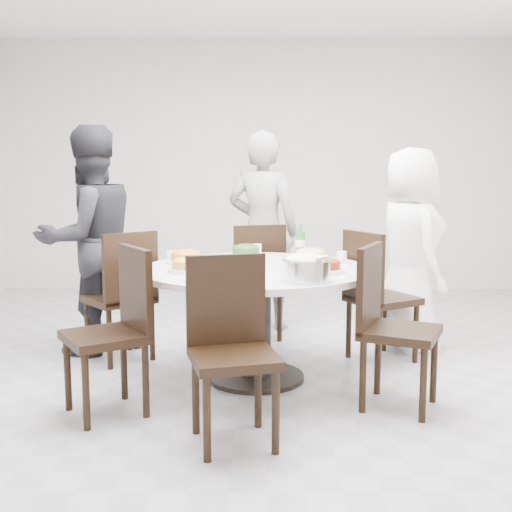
{
  "coord_description": "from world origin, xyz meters",
  "views": [
    {
      "loc": [
        -0.01,
        -4.28,
        1.41
      ],
      "look_at": [
        -0.06,
        -0.12,
        0.82
      ],
      "focal_mm": 45.0,
      "sensor_mm": 36.0,
      "label": 1
    }
  ],
  "objects_px": {
    "chair_n": "(254,281)",
    "beverage_bottle": "(300,241)",
    "chair_nw": "(119,296)",
    "chair_s": "(234,353)",
    "chair_sw": "(105,333)",
    "dining_table": "(256,324)",
    "chair_se": "(400,328)",
    "soup_bowl": "(209,273)",
    "diner_right": "(409,249)",
    "diner_left": "(89,240)",
    "chair_ne": "(383,296)",
    "rice_bowl": "(306,270)",
    "diner_middle": "(263,231)"
  },
  "relations": [
    {
      "from": "dining_table",
      "to": "rice_bowl",
      "type": "xyz_separation_m",
      "value": [
        0.29,
        -0.47,
        0.43
      ]
    },
    {
      "from": "diner_right",
      "to": "chair_nw",
      "type": "bearing_deg",
      "value": 84.46
    },
    {
      "from": "dining_table",
      "to": "chair_se",
      "type": "bearing_deg",
      "value": -30.24
    },
    {
      "from": "rice_bowl",
      "to": "chair_s",
      "type": "bearing_deg",
      "value": -126.47
    },
    {
      "from": "dining_table",
      "to": "soup_bowl",
      "type": "relative_size",
      "value": 6.16
    },
    {
      "from": "chair_s",
      "to": "diner_right",
      "type": "relative_size",
      "value": 0.61
    },
    {
      "from": "chair_nw",
      "to": "chair_se",
      "type": "distance_m",
      "value": 2.06
    },
    {
      "from": "diner_left",
      "to": "beverage_bottle",
      "type": "bearing_deg",
      "value": 131.13
    },
    {
      "from": "chair_s",
      "to": "soup_bowl",
      "type": "distance_m",
      "value": 0.67
    },
    {
      "from": "chair_s",
      "to": "soup_bowl",
      "type": "bearing_deg",
      "value": 91.46
    },
    {
      "from": "chair_n",
      "to": "chair_s",
      "type": "height_order",
      "value": "same"
    },
    {
      "from": "chair_nw",
      "to": "chair_s",
      "type": "xyz_separation_m",
      "value": [
        0.9,
        -1.43,
        0.0
      ]
    },
    {
      "from": "dining_table",
      "to": "beverage_bottle",
      "type": "xyz_separation_m",
      "value": [
        0.31,
        0.49,
        0.49
      ]
    },
    {
      "from": "diner_left",
      "to": "diner_right",
      "type": "bearing_deg",
      "value": 139.69
    },
    {
      "from": "dining_table",
      "to": "chair_se",
      "type": "height_order",
      "value": "chair_se"
    },
    {
      "from": "dining_table",
      "to": "rice_bowl",
      "type": "distance_m",
      "value": 0.71
    },
    {
      "from": "dining_table",
      "to": "beverage_bottle",
      "type": "relative_size",
      "value": 6.3
    },
    {
      "from": "chair_sw",
      "to": "chair_s",
      "type": "relative_size",
      "value": 1.0
    },
    {
      "from": "diner_left",
      "to": "rice_bowl",
      "type": "xyz_separation_m",
      "value": [
        1.55,
        -1.12,
        -0.04
      ]
    },
    {
      "from": "diner_right",
      "to": "rice_bowl",
      "type": "height_order",
      "value": "diner_right"
    },
    {
      "from": "diner_right",
      "to": "diner_middle",
      "type": "bearing_deg",
      "value": 46.63
    },
    {
      "from": "beverage_bottle",
      "to": "chair_n",
      "type": "bearing_deg",
      "value": 122.05
    },
    {
      "from": "chair_nw",
      "to": "chair_s",
      "type": "height_order",
      "value": "same"
    },
    {
      "from": "chair_nw",
      "to": "chair_sw",
      "type": "bearing_deg",
      "value": 57.6
    },
    {
      "from": "chair_ne",
      "to": "diner_left",
      "type": "height_order",
      "value": "diner_left"
    },
    {
      "from": "beverage_bottle",
      "to": "chair_nw",
      "type": "bearing_deg",
      "value": -177.58
    },
    {
      "from": "chair_n",
      "to": "beverage_bottle",
      "type": "xyz_separation_m",
      "value": [
        0.35,
        -0.55,
        0.39
      ]
    },
    {
      "from": "chair_s",
      "to": "diner_left",
      "type": "bearing_deg",
      "value": 110.09
    },
    {
      "from": "chair_sw",
      "to": "beverage_bottle",
      "type": "bearing_deg",
      "value": 100.56
    },
    {
      "from": "chair_sw",
      "to": "soup_bowl",
      "type": "xyz_separation_m",
      "value": [
        0.58,
        0.18,
        0.31
      ]
    },
    {
      "from": "chair_se",
      "to": "diner_left",
      "type": "bearing_deg",
      "value": 85.78
    },
    {
      "from": "chair_n",
      "to": "chair_se",
      "type": "height_order",
      "value": "same"
    },
    {
      "from": "dining_table",
      "to": "diner_right",
      "type": "relative_size",
      "value": 0.97
    },
    {
      "from": "diner_middle",
      "to": "beverage_bottle",
      "type": "distance_m",
      "value": 0.94
    },
    {
      "from": "chair_n",
      "to": "soup_bowl",
      "type": "relative_size",
      "value": 3.9
    },
    {
      "from": "rice_bowl",
      "to": "beverage_bottle",
      "type": "relative_size",
      "value": 1.18
    },
    {
      "from": "chair_nw",
      "to": "chair_sw",
      "type": "relative_size",
      "value": 1.0
    },
    {
      "from": "chair_ne",
      "to": "chair_nw",
      "type": "distance_m",
      "value": 1.91
    },
    {
      "from": "chair_nw",
      "to": "chair_se",
      "type": "xyz_separation_m",
      "value": [
        1.84,
        -0.92,
        0.0
      ]
    },
    {
      "from": "chair_n",
      "to": "diner_middle",
      "type": "height_order",
      "value": "diner_middle"
    },
    {
      "from": "chair_sw",
      "to": "chair_se",
      "type": "xyz_separation_m",
      "value": [
        1.69,
        0.12,
        0.0
      ]
    },
    {
      "from": "chair_sw",
      "to": "soup_bowl",
      "type": "distance_m",
      "value": 0.68
    },
    {
      "from": "dining_table",
      "to": "chair_n",
      "type": "height_order",
      "value": "chair_n"
    },
    {
      "from": "chair_se",
      "to": "beverage_bottle",
      "type": "xyz_separation_m",
      "value": [
        -0.53,
        0.98,
        0.39
      ]
    },
    {
      "from": "chair_ne",
      "to": "chair_se",
      "type": "xyz_separation_m",
      "value": [
        -0.07,
        -0.93,
        0.0
      ]
    },
    {
      "from": "chair_sw",
      "to": "chair_se",
      "type": "distance_m",
      "value": 1.69
    },
    {
      "from": "chair_n",
      "to": "rice_bowl",
      "type": "distance_m",
      "value": 1.58
    },
    {
      "from": "dining_table",
      "to": "chair_nw",
      "type": "relative_size",
      "value": 1.58
    },
    {
      "from": "chair_s",
      "to": "chair_sw",
      "type": "bearing_deg",
      "value": 137.4
    },
    {
      "from": "chair_se",
      "to": "beverage_bottle",
      "type": "distance_m",
      "value": 1.18
    }
  ]
}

